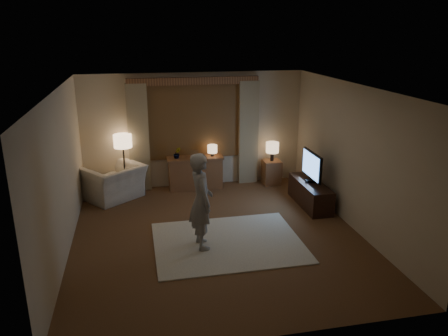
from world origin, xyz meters
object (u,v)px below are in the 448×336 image
object	(u,v)px
armchair	(114,182)
sideboard	(195,173)
tv_stand	(310,194)
side_table	(272,172)
person	(201,201)

from	to	relation	value
armchair	sideboard	bearing A→B (deg)	151.20
tv_stand	side_table	bearing A→B (deg)	104.43
sideboard	armchair	distance (m)	1.82
armchair	side_table	xyz separation A→B (m)	(3.61, 0.25, -0.09)
tv_stand	person	size ratio (longest dim) A/B	0.86
side_table	sideboard	bearing A→B (deg)	178.41
side_table	tv_stand	bearing A→B (deg)	-75.57
sideboard	side_table	distance (m)	1.81
side_table	person	distance (m)	3.55
armchair	person	bearing A→B (deg)	82.19
side_table	person	world-z (taller)	person
sideboard	side_table	xyz separation A→B (m)	(1.81, -0.05, -0.07)
sideboard	tv_stand	bearing A→B (deg)	-34.55
person	side_table	bearing A→B (deg)	-42.76
sideboard	person	xyz separation A→B (m)	(-0.30, -2.85, 0.48)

